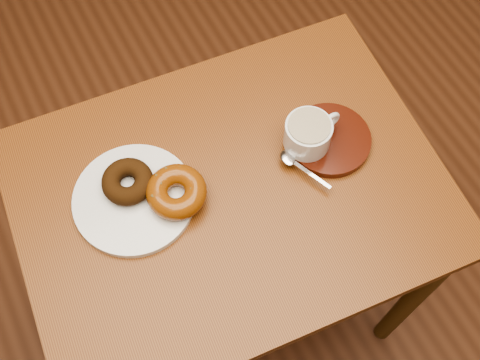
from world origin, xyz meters
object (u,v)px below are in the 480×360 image
cafe_table (231,215)px  saucer (329,140)px  coffee_cup (309,133)px  donut_plate (134,199)px

cafe_table → saucer: 0.24m
cafe_table → coffee_cup: 0.23m
cafe_table → saucer: saucer is taller
saucer → coffee_cup: coffee_cup is taller
donut_plate → cafe_table: bearing=-20.5°
cafe_table → coffee_cup: (0.17, 0.01, 0.16)m
saucer → coffee_cup: 0.06m
donut_plate → saucer: saucer is taller
cafe_table → saucer: (0.21, 0.00, 0.12)m
cafe_table → coffee_cup: bearing=9.7°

